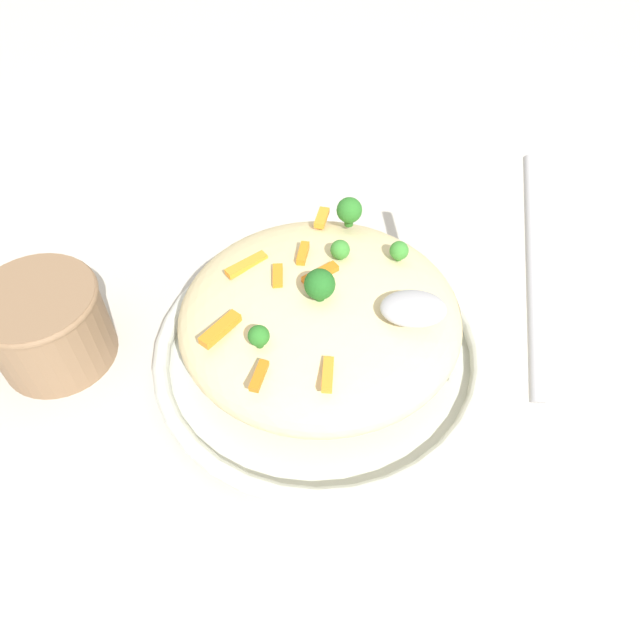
% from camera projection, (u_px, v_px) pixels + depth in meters
% --- Properties ---
extents(ground_plane, '(2.40, 2.40, 0.00)m').
position_uv_depth(ground_plane, '(320.00, 365.00, 0.63)').
color(ground_plane, beige).
extents(serving_bowl, '(0.33, 0.33, 0.04)m').
position_uv_depth(serving_bowl, '(320.00, 353.00, 0.61)').
color(serving_bowl, silver).
rests_on(serving_bowl, ground_plane).
extents(pasta_mound, '(0.26, 0.26, 0.09)m').
position_uv_depth(pasta_mound, '(320.00, 317.00, 0.57)').
color(pasta_mound, beige).
rests_on(pasta_mound, serving_bowl).
extents(carrot_piece_0, '(0.02, 0.03, 0.01)m').
position_uv_depth(carrot_piece_0, '(324.00, 218.00, 0.60)').
color(carrot_piece_0, orange).
rests_on(carrot_piece_0, pasta_mound).
extents(carrot_piece_1, '(0.01, 0.03, 0.01)m').
position_uv_depth(carrot_piece_1, '(278.00, 276.00, 0.54)').
color(carrot_piece_1, orange).
rests_on(carrot_piece_1, pasta_mound).
extents(carrot_piece_2, '(0.03, 0.03, 0.01)m').
position_uv_depth(carrot_piece_2, '(316.00, 274.00, 0.54)').
color(carrot_piece_2, orange).
rests_on(carrot_piece_2, pasta_mound).
extents(carrot_piece_3, '(0.04, 0.03, 0.01)m').
position_uv_depth(carrot_piece_3, '(246.00, 265.00, 0.56)').
color(carrot_piece_3, orange).
rests_on(carrot_piece_3, pasta_mound).
extents(carrot_piece_4, '(0.01, 0.03, 0.01)m').
position_uv_depth(carrot_piece_4, '(303.00, 254.00, 0.56)').
color(carrot_piece_4, orange).
rests_on(carrot_piece_4, pasta_mound).
extents(carrot_piece_5, '(0.01, 0.03, 0.01)m').
position_uv_depth(carrot_piece_5, '(259.00, 376.00, 0.48)').
color(carrot_piece_5, orange).
rests_on(carrot_piece_5, pasta_mound).
extents(carrot_piece_6, '(0.03, 0.04, 0.01)m').
position_uv_depth(carrot_piece_6, '(220.00, 329.00, 0.51)').
color(carrot_piece_6, orange).
rests_on(carrot_piece_6, pasta_mound).
extents(carrot_piece_7, '(0.01, 0.03, 0.01)m').
position_uv_depth(carrot_piece_7, '(328.00, 375.00, 0.48)').
color(carrot_piece_7, orange).
rests_on(carrot_piece_7, pasta_mound).
extents(broccoli_floret_0, '(0.03, 0.03, 0.03)m').
position_uv_depth(broccoli_floret_0, '(349.00, 211.00, 0.59)').
color(broccoli_floret_0, '#296820').
rests_on(broccoli_floret_0, pasta_mound).
extents(broccoli_floret_1, '(0.02, 0.02, 0.02)m').
position_uv_depth(broccoli_floret_1, '(340.00, 250.00, 0.55)').
color(broccoli_floret_1, '#377928').
rests_on(broccoli_floret_1, pasta_mound).
extents(broccoli_floret_2, '(0.03, 0.03, 0.03)m').
position_uv_depth(broccoli_floret_2, '(323.00, 285.00, 0.51)').
color(broccoli_floret_2, '#205B1C').
rests_on(broccoli_floret_2, pasta_mound).
extents(broccoli_floret_3, '(0.02, 0.02, 0.02)m').
position_uv_depth(broccoli_floret_3, '(259.00, 336.00, 0.49)').
color(broccoli_floret_3, '#296820').
rests_on(broccoli_floret_3, pasta_mound).
extents(broccoli_floret_4, '(0.02, 0.02, 0.02)m').
position_uv_depth(broccoli_floret_4, '(399.00, 251.00, 0.56)').
color(broccoli_floret_4, '#377928').
rests_on(broccoli_floret_4, pasta_mound).
extents(serving_spoon, '(0.13, 0.18, 0.11)m').
position_uv_depth(serving_spoon, '(461.00, 295.00, 0.49)').
color(serving_spoon, '#B7B7BC').
rests_on(serving_spoon, pasta_mound).
extents(companion_bowl, '(0.12, 0.12, 0.09)m').
position_uv_depth(companion_bowl, '(46.00, 323.00, 0.60)').
color(companion_bowl, '#8C6B4C').
rests_on(companion_bowl, ground_plane).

